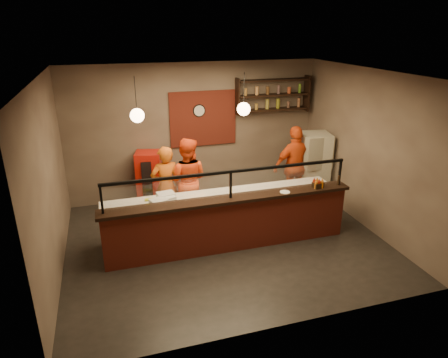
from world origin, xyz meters
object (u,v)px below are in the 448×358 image
object	(u,v)px
cook_left	(166,186)
cook_right	(295,166)
wall_clock	(199,111)
red_cooler	(150,179)
pizza_dough	(200,199)
cook_mid	(187,180)
pepper_mill	(339,180)
fridge	(313,167)
condiment_caddy	(318,185)

from	to	relation	value
cook_left	cook_right	size ratio (longest dim) A/B	0.91
wall_clock	red_cooler	distance (m)	1.97
pizza_dough	cook_mid	bearing A→B (deg)	91.14
cook_mid	pepper_mill	bearing A→B (deg)	175.33
cook_right	fridge	bearing A→B (deg)	-170.23
cook_mid	wall_clock	bearing A→B (deg)	-90.56
cook_mid	cook_right	size ratio (longest dim) A/B	0.97
wall_clock	cook_left	size ratio (longest dim) A/B	0.18
wall_clock	pepper_mill	size ratio (longest dim) A/B	1.55
cook_right	fridge	world-z (taller)	cook_right
cook_mid	cook_right	bearing A→B (deg)	-154.14
cook_left	red_cooler	world-z (taller)	cook_left
red_cooler	cook_right	bearing A→B (deg)	-2.25
red_cooler	pepper_mill	xyz separation A→B (m)	(3.38, -2.47, 0.51)
pizza_dough	cook_right	bearing A→B (deg)	23.92
cook_left	cook_mid	distance (m)	0.48
cook_mid	red_cooler	bearing A→B (deg)	-31.63
condiment_caddy	red_cooler	bearing A→B (deg)	139.75
cook_left	red_cooler	distance (m)	1.11
cook_mid	pizza_dough	xyz separation A→B (m)	(0.02, -1.03, -0.01)
wall_clock	cook_right	xyz separation A→B (m)	(1.95, -1.23, -1.16)
cook_mid	pepper_mill	size ratio (longest dim) A/B	9.41
fridge	red_cooler	size ratio (longest dim) A/B	1.26
pizza_dough	fridge	bearing A→B (deg)	22.44
red_cooler	pepper_mill	size ratio (longest dim) A/B	6.66
cook_left	cook_mid	bearing A→B (deg)	-179.82
cook_right	pizza_dough	xyz separation A→B (m)	(-2.53, -1.12, -0.03)
cook_right	condiment_caddy	bearing A→B (deg)	73.52
cook_mid	red_cooler	xyz separation A→B (m)	(-0.69, 1.00, -0.27)
cook_right	pepper_mill	world-z (taller)	cook_right
pepper_mill	wall_clock	bearing A→B (deg)	127.02
wall_clock	fridge	xyz separation A→B (m)	(2.50, -1.08, -1.28)
pepper_mill	condiment_caddy	bearing A→B (deg)	-178.77
red_cooler	cook_left	bearing A→B (deg)	-64.79
cook_mid	red_cooler	world-z (taller)	cook_mid
cook_left	cook_right	xyz separation A→B (m)	(3.01, 0.15, 0.08)
wall_clock	cook_mid	distance (m)	1.87
wall_clock	red_cooler	size ratio (longest dim) A/B	0.23
fridge	condiment_caddy	size ratio (longest dim) A/B	8.64
fridge	pizza_dough	bearing A→B (deg)	-146.51
pizza_dough	condiment_caddy	distance (m)	2.28
cook_mid	condiment_caddy	xyz separation A→B (m)	(2.24, -1.48, 0.20)
cook_mid	pizza_dough	size ratio (longest dim) A/B	3.33
condiment_caddy	pepper_mill	size ratio (longest dim) A/B	0.97
red_cooler	pizza_dough	xyz separation A→B (m)	(0.71, -2.04, 0.26)
cook_left	red_cooler	xyz separation A→B (m)	(-0.22, 1.07, -0.21)
cook_left	fridge	xyz separation A→B (m)	(3.56, 0.30, -0.04)
wall_clock	pizza_dough	size ratio (longest dim) A/B	0.55
cook_mid	cook_right	xyz separation A→B (m)	(2.55, 0.09, 0.02)
cook_mid	pepper_mill	world-z (taller)	cook_mid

